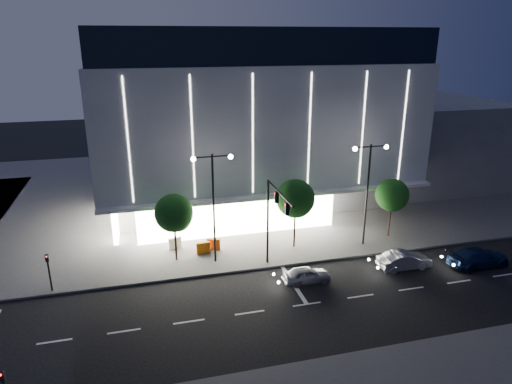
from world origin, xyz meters
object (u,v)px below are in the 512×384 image
object	(u,v)px
traffic_mast	(273,212)
ped_signal_far	(49,269)
car_lead	(307,275)
tree_right	(392,197)
barrier_a	(203,248)
barrier_b	(175,243)
street_lamp_west	(213,193)
street_lamp_east	(368,180)
tree_left	(174,215)
car_second	(404,260)
tree_mid	(295,201)
barrier_c	(214,244)
car_third	(478,257)

from	to	relation	value
traffic_mast	ped_signal_far	size ratio (longest dim) A/B	2.36
car_lead	tree_right	bearing A→B (deg)	-60.41
barrier_a	barrier_b	bearing A→B (deg)	138.45
ped_signal_far	barrier_b	distance (m)	10.28
street_lamp_west	tree_right	xyz separation A→B (m)	(16.03, 1.02, -2.07)
street_lamp_east	barrier_a	bearing A→B (deg)	173.39
street_lamp_east	tree_left	bearing A→B (deg)	176.35
traffic_mast	ped_signal_far	bearing A→B (deg)	175.85
street_lamp_west	tree_left	bearing A→B (deg)	161.06
ped_signal_far	car_second	world-z (taller)	ped_signal_far
tree_left	tree_right	xyz separation A→B (m)	(19.00, -0.00, -0.15)
street_lamp_west	tree_mid	world-z (taller)	street_lamp_west
street_lamp_west	barrier_c	bearing A→B (deg)	83.93
ped_signal_far	barrier_c	size ratio (longest dim) A/B	2.73
traffic_mast	barrier_c	size ratio (longest dim) A/B	6.43
street_lamp_east	car_third	size ratio (longest dim) A/B	1.79
barrier_a	car_third	bearing A→B (deg)	-24.99
street_lamp_east	tree_mid	bearing A→B (deg)	170.31
tree_mid	car_third	size ratio (longest dim) A/B	1.22
car_lead	street_lamp_west	bearing A→B (deg)	51.71
ped_signal_far	car_second	size ratio (longest dim) A/B	0.71
tree_left	tree_mid	world-z (taller)	tree_mid
car_lead	barrier_b	distance (m)	11.90
traffic_mast	tree_left	distance (m)	7.95
barrier_b	car_lead	bearing A→B (deg)	-59.36
tree_right	car_second	xyz separation A→B (m)	(-1.88, -5.62, -3.19)
car_lead	car_third	xyz separation A→B (m)	(14.04, -0.97, 0.12)
ped_signal_far	car_third	bearing A→B (deg)	-7.43
tree_mid	barrier_a	bearing A→B (deg)	175.78
traffic_mast	barrier_c	xyz separation A→B (m)	(-3.77, 4.77, -4.38)
street_lamp_west	tree_right	distance (m)	16.19
barrier_b	barrier_c	world-z (taller)	same
ped_signal_far	tree_right	xyz separation A→B (m)	(28.03, 2.52, 2.00)
barrier_a	ped_signal_far	bearing A→B (deg)	-170.33
street_lamp_east	tree_left	xyz separation A→B (m)	(-15.97, 1.02, -1.92)
street_lamp_west	barrier_a	distance (m)	5.59
car_third	barrier_b	distance (m)	24.61
car_third	barrier_b	size ratio (longest dim) A/B	4.57
barrier_a	barrier_b	distance (m)	2.69
traffic_mast	street_lamp_west	world-z (taller)	street_lamp_west
tree_left	street_lamp_east	bearing A→B (deg)	-3.65
street_lamp_west	tree_left	xyz separation A→B (m)	(-2.97, 1.02, -1.92)
car_third	ped_signal_far	bearing A→B (deg)	80.94
tree_left	barrier_c	size ratio (longest dim) A/B	5.20
ped_signal_far	tree_left	distance (m)	9.61
barrier_a	barrier_c	world-z (taller)	same
street_lamp_east	ped_signal_far	bearing A→B (deg)	-176.56
car_third	barrier_a	size ratio (longest dim) A/B	4.57
ped_signal_far	barrier_a	xyz separation A→B (m)	(11.26, 3.10, -1.24)
traffic_mast	street_lamp_east	bearing A→B (deg)	16.48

